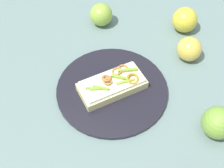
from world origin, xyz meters
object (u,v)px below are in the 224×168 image
(sandwich, at_px, (112,84))
(apple_2, at_px, (101,15))
(apple_3, at_px, (218,123))
(plate, at_px, (112,90))
(apple_0, at_px, (185,20))
(apple_4, at_px, (189,49))

(sandwich, height_order, apple_2, apple_2)
(sandwich, distance_m, apple_3, 0.28)
(plate, distance_m, sandwich, 0.02)
(sandwich, bearing_deg, apple_3, 126.75)
(apple_0, bearing_deg, apple_4, -69.34)
(plate, relative_size, apple_0, 3.82)
(apple_2, height_order, apple_4, apple_2)
(apple_2, distance_m, apple_3, 0.50)
(apple_3, bearing_deg, sandwich, 176.10)
(apple_0, bearing_deg, plate, -110.00)
(plate, bearing_deg, sandwich, 54.42)
(plate, height_order, apple_4, apple_4)
(apple_0, distance_m, apple_3, 0.38)
(plate, bearing_deg, apple_0, 70.00)
(apple_4, bearing_deg, apple_2, 172.14)
(plate, xyz_separation_m, apple_0, (0.12, 0.32, 0.03))
(apple_4, bearing_deg, sandwich, -128.35)
(sandwich, bearing_deg, apple_0, -159.29)
(apple_0, bearing_deg, apple_2, -163.58)
(apple_2, distance_m, apple_4, 0.30)
(plate, distance_m, apple_3, 0.29)
(sandwich, height_order, apple_0, apple_0)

